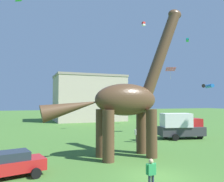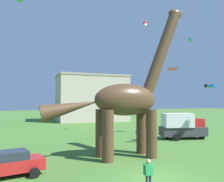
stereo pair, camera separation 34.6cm
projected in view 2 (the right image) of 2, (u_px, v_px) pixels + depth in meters
ground_plane at (155, 177)px, 14.15m from camera, size 240.00×240.00×0.00m
dinosaur_sculpture at (125, 100)px, 19.34m from camera, size 12.76×2.70×13.34m
parked_sedan_left at (8, 163)px, 14.24m from camera, size 4.49×2.67×1.55m
parked_box_truck at (182, 126)px, 28.69m from camera, size 5.94×3.36×3.20m
person_strolling_adult at (148, 171)px, 12.00m from camera, size 0.61×0.27×1.63m
person_vendor_side at (138, 133)px, 26.24m from camera, size 0.65×0.29×1.73m
kite_mid_right at (210, 86)px, 36.89m from camera, size 2.04×2.14×0.61m
kite_far_right at (172, 69)px, 33.07m from camera, size 1.70×1.49×1.85m
kite_far_left at (20, 1)px, 28.47m from camera, size 1.01×1.22×0.25m
kite_near_high at (190, 40)px, 44.19m from camera, size 0.66×0.66×0.68m
kite_high_left at (145, 24)px, 34.89m from camera, size 0.45×0.45×0.58m
background_building_block at (92, 98)px, 56.68m from camera, size 16.71×10.59×11.13m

